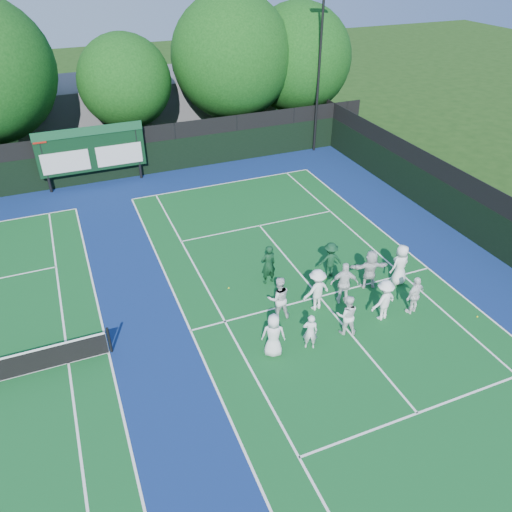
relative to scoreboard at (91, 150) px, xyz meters
name	(u,v)px	position (x,y,z in m)	size (l,w,h in m)	color
ground	(331,311)	(7.01, -15.59, -2.19)	(120.00, 120.00, 0.00)	#19390F
court_apron	(177,334)	(1.01, -14.59, -2.19)	(34.00, 32.00, 0.01)	navy
near_court	(319,297)	(7.01, -14.59, -2.18)	(11.05, 23.85, 0.01)	#105120
back_fence	(110,158)	(1.01, 0.41, -0.83)	(34.00, 0.08, 3.00)	black
divider_fence_right	(497,227)	(16.01, -14.59, -0.83)	(0.08, 32.00, 3.00)	black
scoreboard	(91,150)	(0.00, 0.00, 0.00)	(6.00, 0.21, 3.55)	black
clubhouse	(148,104)	(5.01, 8.41, -0.19)	(18.00, 6.00, 4.00)	#5A5A5F
light_pole_right	(320,53)	(14.51, 0.11, 4.11)	(1.20, 0.30, 10.12)	black
tree_c	(127,83)	(3.11, 3.99, 2.47)	(5.76, 5.76, 7.69)	black
tree_d	(234,60)	(10.23, 3.99, 3.34)	(8.00, 8.00, 9.73)	black
tree_e	(299,61)	(15.06, 3.99, 2.88)	(7.35, 7.35, 8.94)	black
tennis_ball_1	(325,278)	(7.87, -13.55, -2.16)	(0.07, 0.07, 0.07)	yellow
tennis_ball_2	(477,317)	(12.08, -18.07, -2.16)	(0.07, 0.07, 0.07)	yellow
tennis_ball_3	(229,288)	(3.75, -12.63, -2.16)	(0.07, 0.07, 0.07)	yellow
tennis_ball_4	(331,253)	(9.07, -11.90, -2.16)	(0.07, 0.07, 0.07)	yellow
player_front_0	(273,335)	(3.92, -16.86, -1.32)	(0.85, 0.55, 1.74)	white
player_front_1	(310,332)	(5.26, -17.05, -1.45)	(0.54, 0.35, 1.47)	silver
player_front_2	(347,315)	(6.87, -16.85, -1.36)	(0.81, 0.63, 1.66)	white
player_front_3	(384,300)	(8.59, -16.67, -1.32)	(1.13, 0.65, 1.74)	white
player_front_4	(415,295)	(9.92, -16.81, -1.36)	(0.97, 0.40, 1.65)	white
player_back_0	(279,298)	(4.92, -15.08, -1.28)	(0.89, 0.69, 1.83)	silver
player_back_1	(317,290)	(6.52, -15.16, -1.29)	(1.17, 0.67, 1.81)	white
player_back_2	(344,283)	(7.71, -15.24, -1.25)	(1.10, 0.46, 1.88)	white
player_back_3	(370,269)	(9.25, -14.71, -1.31)	(1.63, 0.52, 1.76)	silver
player_back_4	(400,265)	(10.57, -14.95, -1.27)	(0.90, 0.59, 1.84)	white
coach_left	(268,265)	(5.47, -12.84, -1.28)	(0.66, 0.44, 1.82)	#0E331A
coach_right	(330,260)	(8.12, -13.39, -1.37)	(1.06, 0.61, 1.64)	#0E361E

